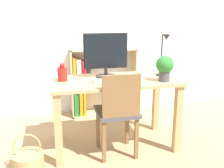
# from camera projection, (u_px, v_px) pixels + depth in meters

# --- Properties ---
(ground_plane) EXTENTS (10.00, 10.00, 0.00)m
(ground_plane) POSITION_uv_depth(u_px,v_px,m) (114.00, 145.00, 2.90)
(ground_plane) COLOR tan
(wall_back) EXTENTS (8.00, 0.05, 2.60)m
(wall_back) POSITION_uv_depth(u_px,v_px,m) (95.00, 22.00, 3.67)
(wall_back) COLOR white
(wall_back) RESTS_ON ground_plane
(desk) EXTENTS (1.31, 0.69, 0.74)m
(desk) POSITION_uv_depth(u_px,v_px,m) (114.00, 93.00, 2.75)
(desk) COLOR tan
(desk) RESTS_ON ground_plane
(monitor) EXTENTS (0.47, 0.22, 0.47)m
(monitor) POSITION_uv_depth(u_px,v_px,m) (106.00, 53.00, 2.76)
(monitor) COLOR #232326
(monitor) RESTS_ON desk
(keyboard) EXTENTS (0.39, 0.13, 0.02)m
(keyboard) POSITION_uv_depth(u_px,v_px,m) (112.00, 80.00, 2.65)
(keyboard) COLOR #B2B2B7
(keyboard) RESTS_ON desk
(vase) EXTENTS (0.10, 0.10, 0.18)m
(vase) POSITION_uv_depth(u_px,v_px,m) (62.00, 73.00, 2.63)
(vase) COLOR #B2231E
(vase) RESTS_ON desk
(desk_lamp) EXTENTS (0.10, 0.19, 0.46)m
(desk_lamp) POSITION_uv_depth(u_px,v_px,m) (164.00, 51.00, 2.77)
(desk_lamp) COLOR #2D2D33
(desk_lamp) RESTS_ON desk
(potted_plant) EXTENTS (0.18, 0.18, 0.26)m
(potted_plant) POSITION_uv_depth(u_px,v_px,m) (165.00, 67.00, 2.60)
(potted_plant) COLOR #4C4C51
(potted_plant) RESTS_ON desk
(chair) EXTENTS (0.40, 0.40, 0.87)m
(chair) POSITION_uv_depth(u_px,v_px,m) (118.00, 111.00, 2.56)
(chair) COLOR #4C4C51
(chair) RESTS_ON ground_plane
(bookshelf) EXTENTS (0.92, 0.28, 0.94)m
(bookshelf) POSITION_uv_depth(u_px,v_px,m) (91.00, 84.00, 3.69)
(bookshelf) COLOR #D8BC8C
(bookshelf) RESTS_ON ground_plane
(basket) EXTENTS (0.29, 0.29, 0.35)m
(basket) POSITION_uv_depth(u_px,v_px,m) (28.00, 160.00, 2.42)
(basket) COLOR tan
(basket) RESTS_ON ground_plane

